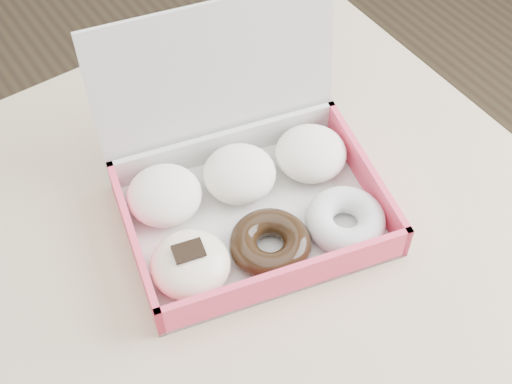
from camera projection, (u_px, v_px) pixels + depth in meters
table at (123, 328)px, 0.92m from camera, size 1.20×0.80×0.75m
donut_box at (246, 193)px, 0.91m from camera, size 0.38×0.35×0.24m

